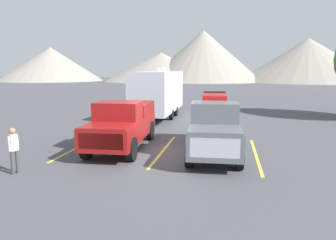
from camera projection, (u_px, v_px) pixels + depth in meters
name	position (u px, v px, depth m)	size (l,w,h in m)	color
ground_plane	(162.00, 152.00, 13.14)	(240.00, 240.00, 0.00)	#47474C
pickup_truck_a	(123.00, 123.00, 13.79)	(2.40, 5.57, 2.18)	maroon
pickup_truck_b	(214.00, 125.00, 12.85)	(2.34, 5.69, 2.59)	#595B60
lot_stripe_a	(81.00, 146.00, 14.23)	(0.12, 5.50, 0.01)	gold
lot_stripe_b	(164.00, 150.00, 13.46)	(0.12, 5.50, 0.01)	gold
lot_stripe_c	(256.00, 155.00, 12.68)	(0.12, 5.50, 0.01)	gold
camper_trailer_a	(159.00, 91.00, 22.36)	(2.54, 8.70, 3.70)	silver
person_a	(14.00, 147.00, 10.28)	(0.27, 0.33, 1.61)	#3F3F42
mountain_ridge	(243.00, 60.00, 87.50)	(141.16, 46.95, 15.20)	gray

